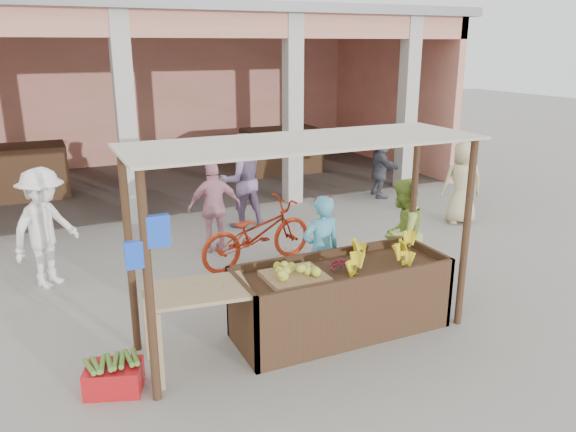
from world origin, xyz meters
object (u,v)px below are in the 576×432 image
fruit_stall (341,301)px  vendor_blue (321,248)px  side_table (198,301)px  red_crate (114,378)px  vendor_green (401,231)px  motorcycle (257,232)px

fruit_stall → vendor_blue: (0.12, 0.75, 0.42)m
fruit_stall → side_table: side_table is taller
red_crate → vendor_green: bearing=32.1°
side_table → vendor_green: size_ratio=0.70×
vendor_blue → fruit_stall: bearing=79.8°
fruit_stall → red_crate: size_ratio=4.73×
fruit_stall → vendor_green: bearing=29.3°
fruit_stall → vendor_green: size_ratio=1.53×
red_crate → motorcycle: bearing=64.4°
vendor_blue → motorcycle: (-0.24, 1.71, -0.27)m
side_table → vendor_blue: 2.03m
fruit_stall → vendor_green: vendor_green is taller
vendor_green → motorcycle: 2.29m
vendor_green → side_table: bearing=-12.1°
vendor_green → motorcycle: vendor_green is taller
vendor_blue → vendor_green: size_ratio=0.96×
motorcycle → fruit_stall: bearing=172.4°
side_table → vendor_green: 3.30m
side_table → motorcycle: motorcycle is taller
vendor_blue → motorcycle: bearing=-83.2°
side_table → motorcycle: (1.65, 2.45, -0.21)m
side_table → motorcycle: bearing=63.1°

